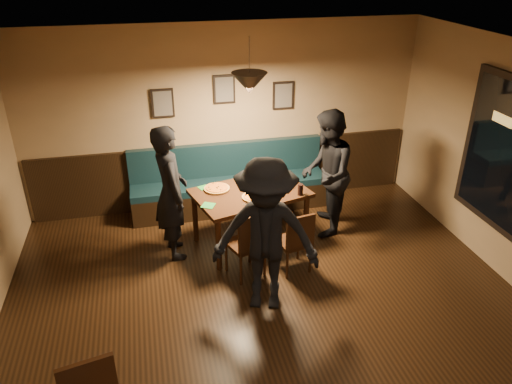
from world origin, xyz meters
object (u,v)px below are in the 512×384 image
booth_bench (230,180)px  chair_near_right (293,240)px  diner_right (326,174)px  tabasco_bottle (291,184)px  chair_near_left (245,242)px  diner_left (171,193)px  diner_front (266,236)px  soda_glass (300,190)px  dining_table (250,217)px

booth_bench → chair_near_right: size_ratio=3.51×
diner_right → chair_near_right: bearing=-19.8°
booth_bench → diner_right: 1.57m
chair_near_right → tabasco_bottle: size_ratio=6.48×
chair_near_left → diner_left: diner_left is taller
booth_bench → diner_front: size_ratio=1.65×
diner_right → tabasco_bottle: (-0.54, -0.09, -0.05)m
chair_near_right → diner_right: size_ratio=0.47×
diner_front → soda_glass: diner_front is taller
soda_glass → chair_near_left: bearing=-151.3°
chair_near_right → diner_right: bearing=38.5°
chair_near_left → diner_left: 1.16m
booth_bench → diner_left: (-0.95, -1.03, 0.40)m
booth_bench → diner_front: (-0.02, -2.34, 0.41)m
dining_table → chair_near_left: (-0.22, -0.71, 0.07)m
diner_left → diner_front: 1.60m
diner_right → tabasco_bottle: bearing=-59.1°
booth_bench → dining_table: (0.10, -1.00, -0.11)m
dining_table → diner_front: bearing=-110.3°
diner_front → tabasco_bottle: diner_front is taller
diner_right → diner_front: diner_front is taller
tabasco_bottle → dining_table: bearing=176.8°
booth_bench → diner_right: size_ratio=1.66×
diner_front → soda_glass: (0.75, 1.09, -0.05)m
dining_table → soda_glass: (0.62, -0.25, 0.47)m
dining_table → chair_near_right: 0.85m
chair_near_right → chair_near_left: bearing=166.1°
dining_table → tabasco_bottle: bearing=-18.2°
diner_front → tabasco_bottle: size_ratio=13.82×
diner_left → soda_glass: 1.68m
diner_front → tabasco_bottle: (0.68, 1.31, -0.06)m
booth_bench → chair_near_left: booth_bench is taller
diner_right → diner_front: (-1.22, -1.40, 0.01)m
chair_near_left → soda_glass: soda_glass is taller
diner_left → diner_right: diner_left is taller
soda_glass → chair_near_right: bearing=-115.1°
booth_bench → tabasco_bottle: (0.65, -1.03, 0.35)m
dining_table → diner_right: diner_right is taller
chair_near_right → diner_front: bearing=-141.4°
dining_table → tabasco_bottle: (0.55, -0.03, 0.46)m
diner_front → diner_left: bearing=144.0°
diner_left → booth_bench: bearing=-50.4°
dining_table → soda_glass: size_ratio=9.59×
chair_near_left → diner_left: size_ratio=0.51×
diner_right → diner_front: 1.86m
chair_near_right → diner_left: size_ratio=0.47×
tabasco_bottle → diner_left: bearing=-180.0°
chair_near_right → diner_left: (-1.43, 0.72, 0.48)m
dining_table → diner_left: size_ratio=0.81×
booth_bench → diner_front: 2.37m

